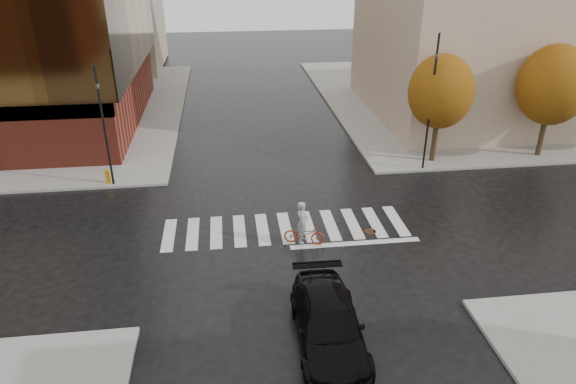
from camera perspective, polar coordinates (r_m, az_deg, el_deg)
name	(u,v)px	position (r m, az deg, el deg)	size (l,w,h in m)	color
ground	(287,233)	(24.27, -0.15, -4.58)	(120.00, 120.00, 0.00)	black
sidewalk_ne	(494,96)	(49.45, 21.87, 9.90)	(30.00, 30.00, 0.15)	gray
crosswalk	(285,228)	(24.69, -0.29, -3.98)	(12.00, 3.00, 0.01)	silver
tree_ne_a	(441,92)	(31.78, 16.62, 10.62)	(3.80, 3.80, 6.50)	black
tree_ne_b	(553,85)	(35.10, 27.39, 10.49)	(4.20, 4.20, 6.89)	black
sedan	(328,324)	(17.90, 4.51, -14.44)	(2.22, 5.46, 1.58)	black
cyclist	(304,230)	(23.13, 1.75, -4.20)	(1.97, 1.15, 2.12)	#9E2A0E
traffic_light_nw	(103,121)	(29.06, -19.84, 7.42)	(0.20, 0.18, 6.57)	black
traffic_light_ne	(432,94)	(30.36, 15.70, 10.47)	(0.19, 0.22, 7.83)	black
fire_hydrant	(108,175)	(30.41, -19.40, 1.76)	(0.29, 0.29, 0.81)	orange
manhole	(370,231)	(24.69, 9.11, -4.35)	(0.56, 0.56, 0.01)	#4A2B1A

